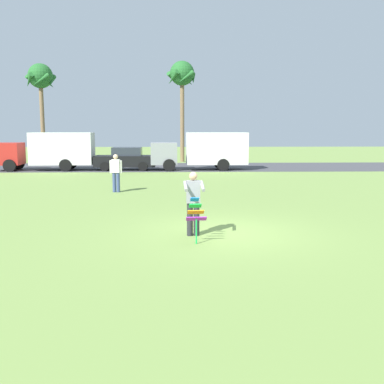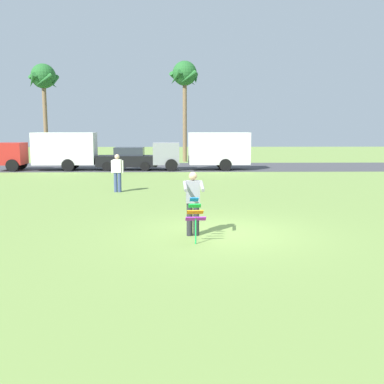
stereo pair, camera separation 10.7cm
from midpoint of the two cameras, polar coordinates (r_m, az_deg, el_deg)
The scene contains 10 objects.
ground_plane at distance 12.40m, azimuth 4.12°, elevation -5.27°, with size 120.00×120.00×0.00m, color olive.
road_strip at distance 33.74m, azimuth 0.63°, elevation 3.24°, with size 120.00×8.00×0.01m, color #424247.
person_kite_flyer at distance 11.88m, azimuth 0.38°, elevation -1.17°, with size 0.56×0.67×1.73m.
kite_held at distance 11.22m, azimuth 0.68°, elevation -2.78°, with size 0.52×0.65×1.12m.
parked_truck_red_cab at distance 32.47m, azimuth -17.33°, elevation 5.17°, with size 6.77×2.29×2.62m.
parked_car_black at distance 31.49m, azimuth -8.15°, elevation 4.21°, with size 4.20×1.84×1.60m.
parked_truck_grey_van at distance 31.29m, azimuth 2.03°, elevation 5.43°, with size 6.77×2.29×2.62m.
palm_tree_left_near at distance 41.35m, azimuth -18.46°, elevation 13.45°, with size 2.58×2.71×8.42m.
palm_tree_right_near at distance 39.52m, azimuth -0.87°, elevation 14.46°, with size 2.58×2.71×8.67m.
person_walker_near at distance 20.48m, azimuth -9.41°, elevation 2.58°, with size 0.57×0.25×1.73m.
Camera 2 is at (-1.12, -12.01, 2.86)m, focal length 41.51 mm.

